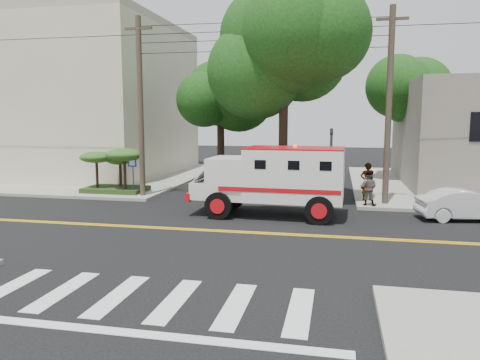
% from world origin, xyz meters
% --- Properties ---
extents(ground, '(100.00, 100.00, 0.00)m').
position_xyz_m(ground, '(0.00, 0.00, 0.00)').
color(ground, black).
rests_on(ground, ground).
extents(sidewalk_nw, '(17.00, 17.00, 0.15)m').
position_xyz_m(sidewalk_nw, '(-13.50, 13.50, 0.07)').
color(sidewalk_nw, gray).
rests_on(sidewalk_nw, ground).
extents(building_left, '(16.00, 14.00, 10.00)m').
position_xyz_m(building_left, '(-15.50, 15.00, 5.15)').
color(building_left, beige).
rests_on(building_left, sidewalk_nw).
extents(utility_pole_left, '(0.28, 0.28, 9.00)m').
position_xyz_m(utility_pole_left, '(-5.60, 6.00, 4.50)').
color(utility_pole_left, '#382D23').
rests_on(utility_pole_left, ground).
extents(utility_pole_right, '(0.28, 0.28, 9.00)m').
position_xyz_m(utility_pole_right, '(6.30, 6.20, 4.50)').
color(utility_pole_right, '#382D23').
rests_on(utility_pole_right, ground).
extents(tree_main, '(6.08, 5.70, 9.85)m').
position_xyz_m(tree_main, '(1.94, 6.21, 7.20)').
color(tree_main, black).
rests_on(tree_main, ground).
extents(tree_left, '(4.48, 4.20, 7.70)m').
position_xyz_m(tree_left, '(-2.68, 11.79, 5.73)').
color(tree_left, black).
rests_on(tree_left, ground).
extents(tree_right, '(4.80, 4.50, 8.20)m').
position_xyz_m(tree_right, '(8.84, 15.77, 6.09)').
color(tree_right, black).
rests_on(tree_right, ground).
extents(traffic_signal, '(0.15, 0.18, 3.60)m').
position_xyz_m(traffic_signal, '(3.80, 5.60, 2.23)').
color(traffic_signal, '#3F3F42').
rests_on(traffic_signal, ground).
extents(accessibility_sign, '(0.45, 0.10, 2.02)m').
position_xyz_m(accessibility_sign, '(-6.20, 6.17, 1.37)').
color(accessibility_sign, '#3F3F42').
rests_on(accessibility_sign, ground).
extents(palm_planter, '(3.52, 2.63, 2.36)m').
position_xyz_m(palm_planter, '(-7.44, 6.62, 1.65)').
color(palm_planter, '#1E3314').
rests_on(palm_planter, sidewalk_nw).
extents(armored_truck, '(6.41, 2.75, 2.88)m').
position_xyz_m(armored_truck, '(1.58, 3.00, 1.64)').
color(armored_truck, silver).
rests_on(armored_truck, ground).
extents(parked_sedan, '(3.97, 1.97, 1.25)m').
position_xyz_m(parked_sedan, '(9.20, 3.80, 0.63)').
color(parked_sedan, silver).
rests_on(parked_sedan, ground).
extents(pedestrian_a, '(0.76, 0.61, 1.81)m').
position_xyz_m(pedestrian_a, '(5.50, 6.74, 1.06)').
color(pedestrian_a, gray).
rests_on(pedestrian_a, sidewalk_ne).
extents(pedestrian_b, '(0.93, 0.81, 1.61)m').
position_xyz_m(pedestrian_b, '(5.50, 5.50, 0.95)').
color(pedestrian_b, gray).
rests_on(pedestrian_b, sidewalk_ne).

